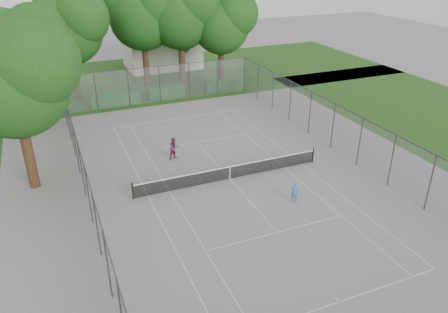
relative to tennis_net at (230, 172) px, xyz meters
name	(u,v)px	position (x,y,z in m)	size (l,w,h in m)	color
ground	(230,179)	(0.00, 0.00, -0.51)	(120.00, 120.00, 0.00)	slate
grass_far	(140,78)	(0.00, 26.00, -0.51)	(60.00, 20.00, 0.00)	#1C4012
court_markings	(230,179)	(0.00, 0.00, -0.50)	(11.03, 23.83, 0.01)	beige
tennis_net	(230,172)	(0.00, 0.00, 0.00)	(12.87, 0.10, 1.10)	black
perimeter_fence	(230,154)	(0.00, 0.00, 1.30)	(18.08, 34.08, 3.52)	#38383D
tree_far_left	(69,25)	(-7.25, 20.81, 6.62)	(7.22, 6.59, 10.38)	#3A2115
tree_far_midleft	(143,11)	(0.26, 22.94, 7.21)	(7.82, 7.14, 11.24)	#3A2115
tree_far_midright	(181,9)	(3.88, 21.58, 7.38)	(7.99, 7.29, 11.48)	#3A2115
tree_far_right	(222,20)	(7.81, 20.10, 6.27)	(6.87, 6.27, 9.87)	#3A2115
tree_side_back	(22,44)	(-11.33, 14.80, 6.40)	(7.00, 6.39, 10.06)	#3A2115
tree_side_front	(13,74)	(-11.74, 3.90, 6.81)	(7.41, 6.76, 10.65)	#3A2115
hedge_left	(115,99)	(-4.25, 17.73, 0.06)	(4.56, 1.37, 1.14)	#184C1A
hedge_mid	(166,92)	(0.87, 18.09, 0.07)	(3.70, 1.06, 1.16)	#184C1A
hedge_right	(220,85)	(6.81, 18.29, -0.02)	(3.27, 1.20, 0.98)	#184C1A
house	(161,32)	(3.83, 30.01, 3.80)	(8.60, 6.66, 10.71)	beige
girl_player	(295,192)	(2.50, -3.94, 0.11)	(0.45, 0.30, 1.24)	blue
woman_player	(174,149)	(-2.46, 4.30, 0.29)	(0.78, 0.61, 1.61)	#6C244F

